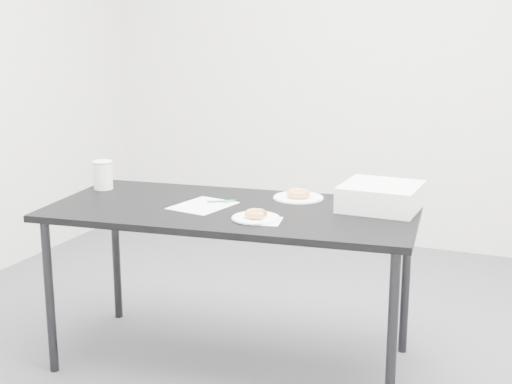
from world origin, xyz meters
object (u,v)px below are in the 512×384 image
at_px(pen, 221,201).
at_px(plate_near, 256,218).
at_px(scorecard, 203,206).
at_px(donut_near, 256,214).
at_px(plate_far, 298,198).
at_px(donut_far, 298,193).
at_px(coffee_cup, 103,175).
at_px(table, 232,220).
at_px(bakery_box, 381,196).

xyz_separation_m(pen, plate_near, (0.26, -0.21, -0.00)).
height_order(scorecard, donut_near, donut_near).
relative_size(plate_near, donut_near, 2.13).
xyz_separation_m(plate_near, plate_far, (0.04, 0.42, -0.00)).
relative_size(donut_near, donut_far, 0.87).
height_order(donut_near, plate_far, donut_near).
height_order(plate_far, coffee_cup, coffee_cup).
bearing_deg(donut_near, scorecard, 158.45).
distance_m(pen, plate_far, 0.37).
bearing_deg(donut_near, coffee_cup, 165.53).
bearing_deg(table, coffee_cup, 166.63).
bearing_deg(scorecard, donut_near, -10.91).
height_order(donut_far, bakery_box, bakery_box).
relative_size(scorecard, pen, 2.15).
xyz_separation_m(scorecard, donut_near, (0.31, -0.12, 0.02)).
xyz_separation_m(scorecard, donut_far, (0.36, 0.30, 0.02)).
bearing_deg(pen, donut_near, -71.11).
bearing_deg(coffee_cup, pen, -2.58).
xyz_separation_m(plate_far, donut_far, (0.00, 0.00, 0.02)).
bearing_deg(donut_far, coffee_cup, -169.41).
height_order(plate_near, donut_far, donut_far).
height_order(scorecard, pen, pen).
bearing_deg(donut_near, pen, 141.24).
height_order(donut_near, coffee_cup, coffee_cup).
relative_size(table, donut_near, 17.84).
bearing_deg(donut_near, bakery_box, 40.59).
bearing_deg(scorecard, bakery_box, 29.60).
distance_m(pen, coffee_cup, 0.67).
bearing_deg(plate_near, pen, 141.24).
xyz_separation_m(table, coffee_cup, (-0.75, 0.09, 0.13)).
height_order(table, donut_far, donut_far).
height_order(scorecard, plate_far, plate_far).
xyz_separation_m(pen, coffee_cup, (-0.67, 0.03, 0.07)).
relative_size(plate_near, donut_far, 1.84).
bearing_deg(pen, table, -69.27).
distance_m(plate_near, coffee_cup, 0.96).
bearing_deg(scorecard, plate_far, 50.53).
height_order(coffee_cup, bakery_box, coffee_cup).
xyz_separation_m(scorecard, coffee_cup, (-0.61, 0.12, 0.07)).
bearing_deg(coffee_cup, donut_far, 10.59).
relative_size(pen, plate_near, 0.63).
xyz_separation_m(coffee_cup, bakery_box, (1.37, 0.14, -0.02)).
relative_size(table, scorecard, 6.17).
distance_m(donut_near, bakery_box, 0.59).
distance_m(scorecard, pen, 0.10).
bearing_deg(coffee_cup, donut_near, -14.47).
distance_m(scorecard, bakery_box, 0.80).
distance_m(pen, plate_near, 0.33).
relative_size(plate_far, coffee_cup, 1.66).
relative_size(plate_far, bakery_box, 0.71).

